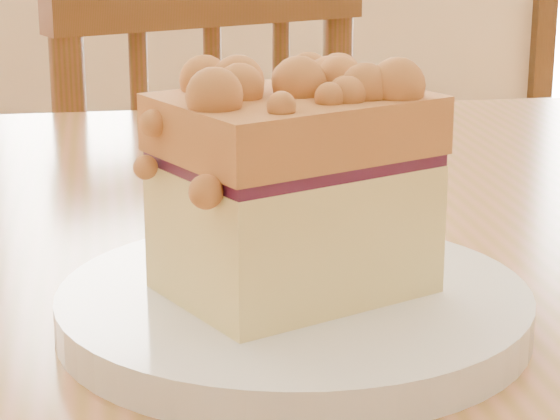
% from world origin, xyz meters
% --- Properties ---
extents(cafe_table_main, '(1.36, 0.95, 0.75)m').
position_xyz_m(cafe_table_main, '(-0.10, 0.20, 0.66)').
color(cafe_table_main, '#B17045').
rests_on(cafe_table_main, ground).
extents(cafe_chair_main, '(0.51, 0.51, 0.88)m').
position_xyz_m(cafe_chair_main, '(-0.20, 0.88, 0.45)').
color(cafe_chair_main, '#592F18').
rests_on(cafe_chair_main, ground).
extents(plate, '(0.23, 0.23, 0.02)m').
position_xyz_m(plate, '(-0.22, 0.08, 0.76)').
color(plate, white).
rests_on(plate, cafe_table_main).
extents(cake_slice, '(0.14, 0.12, 0.11)m').
position_xyz_m(cake_slice, '(-0.22, 0.09, 0.82)').
color(cake_slice, '#FFEE90').
rests_on(cake_slice, plate).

